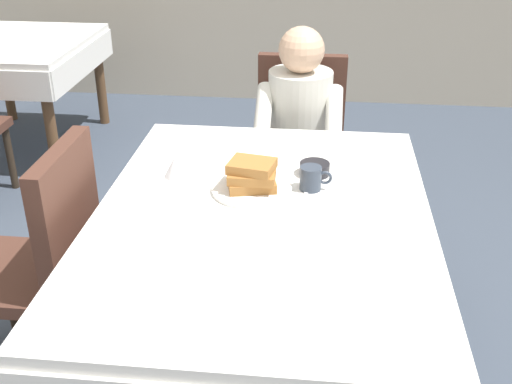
{
  "coord_description": "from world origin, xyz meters",
  "views": [
    {
      "loc": [
        0.17,
        -1.81,
        1.74
      ],
      "look_at": [
        -0.03,
        0.04,
        0.79
      ],
      "focal_mm": 44.42,
      "sensor_mm": 36.0,
      "label": 1
    }
  ],
  "objects_px": {
    "spoon_near_edge": "(234,239)",
    "background_table_far": "(18,58)",
    "bowl_butter": "(315,169)",
    "plate_breakfast": "(252,189)",
    "chair_diner": "(300,138)",
    "dining_table_main": "(262,235)",
    "syrup_pitcher": "(175,167)",
    "diner_person": "(299,123)",
    "breakfast_stack": "(252,175)",
    "knife_right_of_plate": "(306,196)",
    "fork_left_of_plate": "(197,190)",
    "cup_coffee": "(311,178)",
    "chair_left_side": "(46,253)"
  },
  "relations": [
    {
      "from": "dining_table_main",
      "to": "chair_left_side",
      "type": "bearing_deg",
      "value": 180.0
    },
    {
      "from": "bowl_butter",
      "to": "spoon_near_edge",
      "type": "height_order",
      "value": "bowl_butter"
    },
    {
      "from": "spoon_near_edge",
      "to": "background_table_far",
      "type": "xyz_separation_m",
      "value": [
        -1.78,
        2.34,
        -0.12
      ]
    },
    {
      "from": "background_table_far",
      "to": "bowl_butter",
      "type": "bearing_deg",
      "value": -42.65
    },
    {
      "from": "bowl_butter",
      "to": "dining_table_main",
      "type": "bearing_deg",
      "value": -117.75
    },
    {
      "from": "chair_diner",
      "to": "bowl_butter",
      "type": "distance_m",
      "value": 0.9
    },
    {
      "from": "breakfast_stack",
      "to": "syrup_pitcher",
      "type": "xyz_separation_m",
      "value": [
        -0.29,
        0.09,
        -0.03
      ]
    },
    {
      "from": "chair_left_side",
      "to": "knife_right_of_plate",
      "type": "height_order",
      "value": "chair_left_side"
    },
    {
      "from": "cup_coffee",
      "to": "syrup_pitcher",
      "type": "bearing_deg",
      "value": 174.4
    },
    {
      "from": "plate_breakfast",
      "to": "cup_coffee",
      "type": "bearing_deg",
      "value": 10.42
    },
    {
      "from": "bowl_butter",
      "to": "knife_right_of_plate",
      "type": "relative_size",
      "value": 0.55
    },
    {
      "from": "breakfast_stack",
      "to": "cup_coffee",
      "type": "height_order",
      "value": "breakfast_stack"
    },
    {
      "from": "plate_breakfast",
      "to": "spoon_near_edge",
      "type": "xyz_separation_m",
      "value": [
        -0.02,
        -0.33,
        -0.01
      ]
    },
    {
      "from": "dining_table_main",
      "to": "bowl_butter",
      "type": "bearing_deg",
      "value": 62.25
    },
    {
      "from": "fork_left_of_plate",
      "to": "background_table_far",
      "type": "xyz_separation_m",
      "value": [
        -1.6,
        2.03,
        -0.12
      ]
    },
    {
      "from": "cup_coffee",
      "to": "syrup_pitcher",
      "type": "xyz_separation_m",
      "value": [
        -0.5,
        0.05,
        -0.01
      ]
    },
    {
      "from": "syrup_pitcher",
      "to": "fork_left_of_plate",
      "type": "relative_size",
      "value": 0.44
    },
    {
      "from": "syrup_pitcher",
      "to": "spoon_near_edge",
      "type": "bearing_deg",
      "value": -56.49
    },
    {
      "from": "plate_breakfast",
      "to": "breakfast_stack",
      "type": "height_order",
      "value": "breakfast_stack"
    },
    {
      "from": "chair_diner",
      "to": "background_table_far",
      "type": "bearing_deg",
      "value": -27.21
    },
    {
      "from": "breakfast_stack",
      "to": "bowl_butter",
      "type": "xyz_separation_m",
      "value": [
        0.21,
        0.17,
        -0.04
      ]
    },
    {
      "from": "plate_breakfast",
      "to": "spoon_near_edge",
      "type": "distance_m",
      "value": 0.33
    },
    {
      "from": "chair_left_side",
      "to": "bowl_butter",
      "type": "relative_size",
      "value": 8.45
    },
    {
      "from": "bowl_butter",
      "to": "background_table_far",
      "type": "height_order",
      "value": "bowl_butter"
    },
    {
      "from": "chair_diner",
      "to": "background_table_far",
      "type": "xyz_separation_m",
      "value": [
        -1.92,
        0.99,
        0.09
      ]
    },
    {
      "from": "background_table_far",
      "to": "chair_diner",
      "type": "bearing_deg",
      "value": -27.21
    },
    {
      "from": "syrup_pitcher",
      "to": "fork_left_of_plate",
      "type": "xyz_separation_m",
      "value": [
        0.1,
        -0.11,
        -0.04
      ]
    },
    {
      "from": "breakfast_stack",
      "to": "spoon_near_edge",
      "type": "distance_m",
      "value": 0.33
    },
    {
      "from": "syrup_pitcher",
      "to": "diner_person",
      "type": "bearing_deg",
      "value": 61.81
    },
    {
      "from": "diner_person",
      "to": "fork_left_of_plate",
      "type": "relative_size",
      "value": 6.22
    },
    {
      "from": "syrup_pitcher",
      "to": "chair_diner",
      "type": "bearing_deg",
      "value": 65.92
    },
    {
      "from": "breakfast_stack",
      "to": "knife_right_of_plate",
      "type": "xyz_separation_m",
      "value": [
        0.19,
        -0.01,
        -0.06
      ]
    },
    {
      "from": "fork_left_of_plate",
      "to": "background_table_far",
      "type": "bearing_deg",
      "value": 40.57
    },
    {
      "from": "chair_left_side",
      "to": "bowl_butter",
      "type": "distance_m",
      "value": 1.01
    },
    {
      "from": "diner_person",
      "to": "background_table_far",
      "type": "distance_m",
      "value": 2.23
    },
    {
      "from": "plate_breakfast",
      "to": "syrup_pitcher",
      "type": "relative_size",
      "value": 3.5
    },
    {
      "from": "diner_person",
      "to": "chair_left_side",
      "type": "bearing_deg",
      "value": 50.18
    },
    {
      "from": "breakfast_stack",
      "to": "spoon_near_edge",
      "type": "height_order",
      "value": "breakfast_stack"
    },
    {
      "from": "dining_table_main",
      "to": "cup_coffee",
      "type": "relative_size",
      "value": 13.49
    },
    {
      "from": "bowl_butter",
      "to": "syrup_pitcher",
      "type": "xyz_separation_m",
      "value": [
        -0.51,
        -0.07,
        0.02
      ]
    },
    {
      "from": "bowl_butter",
      "to": "spoon_near_edge",
      "type": "xyz_separation_m",
      "value": [
        -0.23,
        -0.49,
        -0.02
      ]
    },
    {
      "from": "plate_breakfast",
      "to": "syrup_pitcher",
      "type": "height_order",
      "value": "syrup_pitcher"
    },
    {
      "from": "cup_coffee",
      "to": "background_table_far",
      "type": "height_order",
      "value": "cup_coffee"
    },
    {
      "from": "syrup_pitcher",
      "to": "fork_left_of_plate",
      "type": "bearing_deg",
      "value": -46.21
    },
    {
      "from": "breakfast_stack",
      "to": "spoon_near_edge",
      "type": "bearing_deg",
      "value": -92.95
    },
    {
      "from": "chair_diner",
      "to": "spoon_near_edge",
      "type": "distance_m",
      "value": 1.38
    },
    {
      "from": "dining_table_main",
      "to": "syrup_pitcher",
      "type": "distance_m",
      "value": 0.43
    },
    {
      "from": "bowl_butter",
      "to": "plate_breakfast",
      "type": "bearing_deg",
      "value": -143.0
    },
    {
      "from": "diner_person",
      "to": "plate_breakfast",
      "type": "bearing_deg",
      "value": 81.69
    },
    {
      "from": "plate_breakfast",
      "to": "fork_left_of_plate",
      "type": "distance_m",
      "value": 0.19
    }
  ]
}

